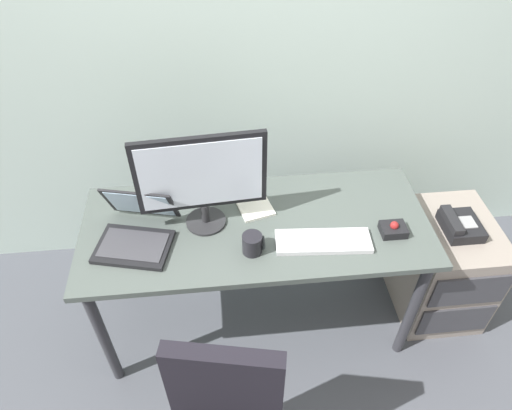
{
  "coord_description": "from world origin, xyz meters",
  "views": [
    {
      "loc": [
        -0.15,
        -1.45,
        2.24
      ],
      "look_at": [
        0.0,
        0.0,
        0.86
      ],
      "focal_mm": 32.53,
      "sensor_mm": 36.0,
      "label": 1
    }
  ],
  "objects": [
    {
      "name": "ground_plane",
      "position": [
        0.0,
        0.0,
        0.0
      ],
      "size": [
        8.0,
        8.0,
        0.0
      ],
      "primitive_type": "plane",
      "color": "#474951"
    },
    {
      "name": "trackball_mouse",
      "position": [
        0.59,
        -0.11,
        0.77
      ],
      "size": [
        0.11,
        0.09,
        0.07
      ],
      "color": "black",
      "rests_on": "desk"
    },
    {
      "name": "back_wall",
      "position": [
        0.0,
        0.68,
        1.4
      ],
      "size": [
        6.0,
        0.1,
        2.8
      ],
      "primitive_type": "cube",
      "color": "#B4CAC0",
      "rests_on": "ground"
    },
    {
      "name": "monitor_main",
      "position": [
        -0.22,
        0.04,
        1.01
      ],
      "size": [
        0.55,
        0.18,
        0.46
      ],
      "color": "#262628",
      "rests_on": "desk"
    },
    {
      "name": "desk_phone",
      "position": [
        0.99,
        0.01,
        0.63
      ],
      "size": [
        0.17,
        0.2,
        0.09
      ],
      "color": "black",
      "rests_on": "file_cabinet"
    },
    {
      "name": "paper_notepad",
      "position": [
        -0.0,
        0.13,
        0.75
      ],
      "size": [
        0.2,
        0.24,
        0.01
      ],
      "primitive_type": "cube",
      "rotation": [
        0.0,
        0.0,
        0.25
      ],
      "color": "white",
      "rests_on": "desk"
    },
    {
      "name": "keyboard",
      "position": [
        0.28,
        -0.14,
        0.76
      ],
      "size": [
        0.42,
        0.17,
        0.03
      ],
      "color": "silver",
      "rests_on": "desk"
    },
    {
      "name": "file_cabinet",
      "position": [
        1.0,
        0.02,
        0.3
      ],
      "size": [
        0.42,
        0.53,
        0.59
      ],
      "color": "gray",
      "rests_on": "ground"
    },
    {
      "name": "coffee_mug",
      "position": [
        -0.03,
        -0.16,
        0.79
      ],
      "size": [
        0.1,
        0.09,
        0.09
      ],
      "color": "black",
      "rests_on": "desk"
    },
    {
      "name": "laptop",
      "position": [
        -0.52,
        -0.03,
        0.79
      ],
      "size": [
        0.38,
        0.38,
        0.22
      ],
      "color": "black",
      "rests_on": "desk"
    },
    {
      "name": "desk",
      "position": [
        0.0,
        0.0,
        0.66
      ],
      "size": [
        1.57,
        0.65,
        0.74
      ],
      "color": "#48504C",
      "rests_on": "ground"
    }
  ]
}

